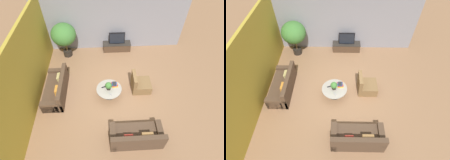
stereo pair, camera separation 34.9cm
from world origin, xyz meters
The scene contains 14 objects.
ground_plane centered at (0.00, 0.00, 0.00)m, with size 24.00×24.00×0.00m, color #8C6647.
back_wall_stone centered at (0.00, 3.26, 1.50)m, with size 7.40×0.12×3.00m, color gray.
side_wall_left centered at (-3.26, 0.20, 1.50)m, with size 0.12×7.40×3.00m, color gold.
media_console centered at (0.26, 2.94, 0.23)m, with size 1.46×0.50×0.44m.
television centered at (0.26, 2.94, 0.75)m, with size 0.82×0.13×0.63m.
coffee_table centered at (-0.28, -0.08, 0.28)m, with size 1.05×1.05×0.39m.
couch_by_wall centered at (-2.49, 0.13, 0.28)m, with size 0.84×1.99×0.84m.
couch_near_entry centered at (0.56, -2.14, 0.28)m, with size 1.81×0.84×0.84m.
armchair_wicker centered at (1.06, 0.18, 0.27)m, with size 0.80×0.76×0.86m.
potted_palm_tall centered at (-2.33, 2.64, 1.23)m, with size 1.18×1.18×1.80m.
potted_plant_tabletop centered at (-0.30, -0.09, 0.59)m, with size 0.28×0.28×0.36m.
book_stack centered at (-0.05, 0.10, 0.45)m, with size 0.28×0.31×0.14m.
remote_black centered at (-0.51, 0.01, 0.40)m, with size 0.04×0.16×0.02m, color black.
remote_silver centered at (-0.25, -0.36, 0.40)m, with size 0.04×0.16×0.02m, color gray.
Camera 1 is at (-0.41, -4.60, 6.06)m, focal length 28.00 mm.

